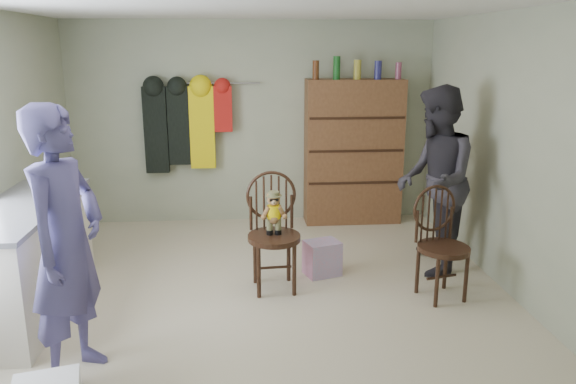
{
  "coord_description": "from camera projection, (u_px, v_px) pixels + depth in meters",
  "views": [
    {
      "loc": [
        -0.15,
        -4.53,
        2.19
      ],
      "look_at": [
        0.25,
        0.2,
        0.95
      ],
      "focal_mm": 35.0,
      "sensor_mm": 36.0,
      "label": 1
    }
  ],
  "objects": [
    {
      "name": "ground_plane",
      "position": [
        262.0,
        303.0,
        4.93
      ],
      "size": [
        5.0,
        5.0,
        0.0
      ],
      "primitive_type": "plane",
      "color": "beige",
      "rests_on": "ground"
    },
    {
      "name": "room_walls",
      "position": [
        257.0,
        116.0,
        5.05
      ],
      "size": [
        5.0,
        5.0,
        5.0
      ],
      "color": "#ACB194",
      "rests_on": "ground"
    },
    {
      "name": "counter",
      "position": [
        26.0,
        259.0,
        4.65
      ],
      "size": [
        0.64,
        1.86,
        0.94
      ],
      "color": "silver",
      "rests_on": "ground"
    },
    {
      "name": "chair_front",
      "position": [
        273.0,
        224.0,
        5.11
      ],
      "size": [
        0.51,
        0.51,
        1.08
      ],
      "rotation": [
        0.0,
        0.0,
        0.07
      ],
      "color": "black",
      "rests_on": "ground"
    },
    {
      "name": "chair_far",
      "position": [
        440.0,
        239.0,
        4.96
      ],
      "size": [
        0.54,
        0.54,
        1.0
      ],
      "rotation": [
        0.0,
        0.0,
        0.25
      ],
      "color": "black",
      "rests_on": "ground"
    },
    {
      "name": "striped_bag",
      "position": [
        322.0,
        258.0,
        5.5
      ],
      "size": [
        0.38,
        0.34,
        0.34
      ],
      "primitive_type": "cube",
      "rotation": [
        0.0,
        0.0,
        0.31
      ],
      "color": "pink",
      "rests_on": "ground"
    },
    {
      "name": "person_left",
      "position": [
        66.0,
        246.0,
        3.65
      ],
      "size": [
        0.61,
        0.77,
        1.85
      ],
      "primitive_type": "imported",
      "rotation": [
        0.0,
        0.0,
        1.3
      ],
      "color": "#49437B",
      "rests_on": "ground"
    },
    {
      "name": "person_right",
      "position": [
        435.0,
        181.0,
        5.45
      ],
      "size": [
        0.88,
        1.03,
        1.84
      ],
      "primitive_type": "imported",
      "rotation": [
        0.0,
        0.0,
        -1.8
      ],
      "color": "#2D2B33",
      "rests_on": "ground"
    },
    {
      "name": "dresser",
      "position": [
        353.0,
        151.0,
        7.02
      ],
      "size": [
        1.2,
        0.39,
        2.07
      ],
      "color": "brown",
      "rests_on": "ground"
    },
    {
      "name": "coat_rack",
      "position": [
        185.0,
        125.0,
        6.84
      ],
      "size": [
        1.42,
        0.12,
        1.09
      ],
      "color": "#99999E",
      "rests_on": "ground"
    }
  ]
}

